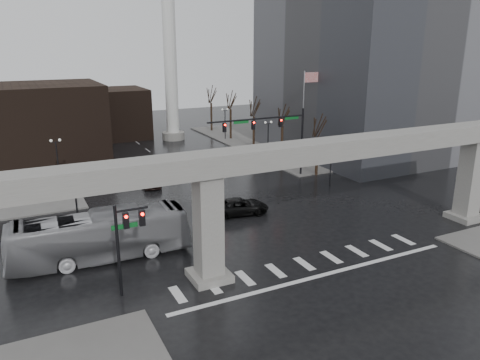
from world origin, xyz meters
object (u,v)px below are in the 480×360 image
at_px(city_bus, 100,236).
at_px(far_car, 150,179).
at_px(signal_mast_arm, 274,130).
at_px(pickup_truck, 239,206).

bearing_deg(city_bus, far_car, -24.92).
xyz_separation_m(signal_mast_arm, pickup_truck, (-8.72, -8.66, -5.07)).
xyz_separation_m(pickup_truck, city_bus, (-13.20, -3.82, 1.04)).
xyz_separation_m(signal_mast_arm, city_bus, (-21.92, -12.48, -4.02)).
relative_size(signal_mast_arm, far_car, 2.57).
bearing_deg(pickup_truck, city_bus, 114.75).
height_order(pickup_truck, far_car, far_car).
height_order(pickup_truck, city_bus, city_bus).
xyz_separation_m(city_bus, far_car, (8.35, 16.21, -1.00)).
bearing_deg(city_bus, pickup_truck, -71.54).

